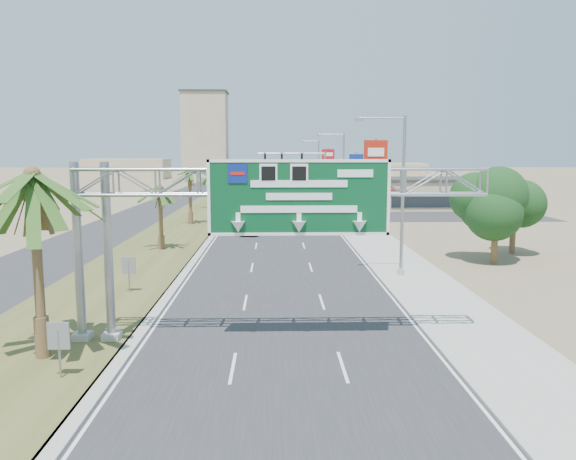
# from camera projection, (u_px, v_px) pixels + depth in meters

# --- Properties ---
(road) EXTENTS (12.00, 300.00, 0.02)m
(road) POSITION_uv_depth(u_px,v_px,m) (276.00, 189.00, 122.39)
(road) COLOR #28282B
(road) RESTS_ON ground
(sidewalk_right) EXTENTS (4.00, 300.00, 0.10)m
(sidewalk_right) POSITION_uv_depth(u_px,v_px,m) (315.00, 189.00, 122.59)
(sidewalk_right) COLOR #9E9B93
(sidewalk_right) RESTS_ON ground
(median_grass) EXTENTS (7.00, 300.00, 0.12)m
(median_grass) POSITION_uv_depth(u_px,v_px,m) (230.00, 189.00, 122.13)
(median_grass) COLOR #444D22
(median_grass) RESTS_ON ground
(opposing_road) EXTENTS (8.00, 300.00, 0.02)m
(opposing_road) POSITION_uv_depth(u_px,v_px,m) (198.00, 189.00, 121.96)
(opposing_road) COLOR #28282B
(opposing_road) RESTS_ON ground
(sign_gantry) EXTENTS (16.75, 1.24, 7.50)m
(sign_gantry) POSITION_uv_depth(u_px,v_px,m) (260.00, 195.00, 22.42)
(sign_gantry) COLOR gray
(sign_gantry) RESTS_ON ground
(palm_near) EXTENTS (5.70, 5.70, 8.35)m
(palm_near) POSITION_uv_depth(u_px,v_px,m) (32.00, 176.00, 20.20)
(palm_near) COLOR brown
(palm_near) RESTS_ON ground
(palm_row_b) EXTENTS (3.99, 3.99, 5.95)m
(palm_row_b) POSITION_uv_depth(u_px,v_px,m) (160.00, 189.00, 44.23)
(palm_row_b) COLOR brown
(palm_row_b) RESTS_ON ground
(palm_row_c) EXTENTS (3.99, 3.99, 6.75)m
(palm_row_c) POSITION_uv_depth(u_px,v_px,m) (190.00, 173.00, 59.98)
(palm_row_c) COLOR brown
(palm_row_c) RESTS_ON ground
(palm_row_d) EXTENTS (3.99, 3.99, 5.45)m
(palm_row_d) POSITION_uv_depth(u_px,v_px,m) (209.00, 177.00, 77.97)
(palm_row_d) COLOR brown
(palm_row_d) RESTS_ON ground
(palm_row_e) EXTENTS (3.99, 3.99, 6.15)m
(palm_row_e) POSITION_uv_depth(u_px,v_px,m) (222.00, 169.00, 96.70)
(palm_row_e) COLOR brown
(palm_row_e) RESTS_ON ground
(palm_row_f) EXTENTS (3.99, 3.99, 5.75)m
(palm_row_f) POSITION_uv_depth(u_px,v_px,m) (232.00, 167.00, 121.51)
(palm_row_f) COLOR brown
(palm_row_f) RESTS_ON ground
(streetlight_near) EXTENTS (3.27, 0.44, 10.00)m
(streetlight_near) POSITION_uv_depth(u_px,v_px,m) (399.00, 203.00, 34.78)
(streetlight_near) COLOR gray
(streetlight_near) RESTS_ON ground
(streetlight_mid) EXTENTS (3.27, 0.44, 10.00)m
(streetlight_mid) POSITION_uv_depth(u_px,v_px,m) (342.00, 180.00, 64.49)
(streetlight_mid) COLOR gray
(streetlight_mid) RESTS_ON ground
(streetlight_far) EXTENTS (3.27, 0.44, 10.00)m
(streetlight_far) POSITION_uv_depth(u_px,v_px,m) (317.00, 170.00, 100.14)
(streetlight_far) COLOR gray
(streetlight_far) RESTS_ON ground
(signal_mast) EXTENTS (10.28, 0.71, 8.00)m
(signal_mast) POSITION_uv_depth(u_px,v_px,m) (312.00, 173.00, 84.19)
(signal_mast) COLOR gray
(signal_mast) RESTS_ON ground
(store_building) EXTENTS (18.00, 10.00, 4.00)m
(store_building) POSITION_uv_depth(u_px,v_px,m) (433.00, 194.00, 79.08)
(store_building) COLOR tan
(store_building) RESTS_ON ground
(oak_near) EXTENTS (4.50, 4.50, 6.80)m
(oak_near) POSITION_uv_depth(u_px,v_px,m) (497.00, 200.00, 38.95)
(oak_near) COLOR brown
(oak_near) RESTS_ON ground
(oak_far) EXTENTS (3.50, 3.50, 5.60)m
(oak_far) POSITION_uv_depth(u_px,v_px,m) (514.00, 205.00, 43.08)
(oak_far) COLOR brown
(oak_far) RESTS_ON ground
(median_signback_a) EXTENTS (0.75, 0.08, 2.08)m
(median_signback_a) POSITION_uv_depth(u_px,v_px,m) (59.00, 340.00, 19.00)
(median_signback_a) COLOR gray
(median_signback_a) RESTS_ON ground
(median_signback_b) EXTENTS (0.75, 0.08, 2.08)m
(median_signback_b) POSITION_uv_depth(u_px,v_px,m) (129.00, 268.00, 30.86)
(median_signback_b) COLOR gray
(median_signback_b) RESTS_ON ground
(tower_distant) EXTENTS (20.00, 16.00, 35.00)m
(tower_distant) POSITION_uv_depth(u_px,v_px,m) (205.00, 132.00, 257.87)
(tower_distant) COLOR tan
(tower_distant) RESTS_ON ground
(building_distant_left) EXTENTS (24.00, 14.00, 6.00)m
(building_distant_left) POSITION_uv_depth(u_px,v_px,m) (128.00, 169.00, 170.38)
(building_distant_left) COLOR tan
(building_distant_left) RESTS_ON ground
(building_distant_right) EXTENTS (20.00, 12.00, 5.00)m
(building_distant_right) POSITION_uv_depth(u_px,v_px,m) (386.00, 173.00, 152.50)
(building_distant_right) COLOR tan
(building_distant_right) RESTS_ON ground
(car_left_lane) EXTENTS (2.31, 4.79, 1.58)m
(car_left_lane) POSITION_uv_depth(u_px,v_px,m) (251.00, 226.00, 53.91)
(car_left_lane) COLOR black
(car_left_lane) RESTS_ON ground
(car_mid_lane) EXTENTS (2.17, 4.95, 1.58)m
(car_mid_lane) POSITION_uv_depth(u_px,v_px,m) (283.00, 210.00, 69.36)
(car_mid_lane) COLOR maroon
(car_mid_lane) RESTS_ON ground
(car_right_lane) EXTENTS (3.07, 5.78, 1.55)m
(car_right_lane) POSITION_uv_depth(u_px,v_px,m) (316.00, 206.00, 74.08)
(car_right_lane) COLOR gray
(car_right_lane) RESTS_ON ground
(car_far) EXTENTS (2.82, 5.45, 1.51)m
(car_far) POSITION_uv_depth(u_px,v_px,m) (254.00, 190.00, 107.54)
(car_far) COLOR black
(car_far) RESTS_ON ground
(pole_sign_red_near) EXTENTS (2.42, 0.62, 9.23)m
(pole_sign_red_near) POSITION_uv_depth(u_px,v_px,m) (376.00, 158.00, 56.43)
(pole_sign_red_near) COLOR gray
(pole_sign_red_near) RESTS_ON ground
(pole_sign_blue) EXTENTS (1.96, 1.06, 7.81)m
(pole_sign_blue) POSITION_uv_depth(u_px,v_px,m) (356.00, 168.00, 74.71)
(pole_sign_blue) COLOR gray
(pole_sign_blue) RESTS_ON ground
(pole_sign_red_far) EXTENTS (2.22, 0.68, 8.64)m
(pole_sign_red_far) POSITION_uv_depth(u_px,v_px,m) (328.00, 158.00, 97.83)
(pole_sign_red_far) COLOR gray
(pole_sign_red_far) RESTS_ON ground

